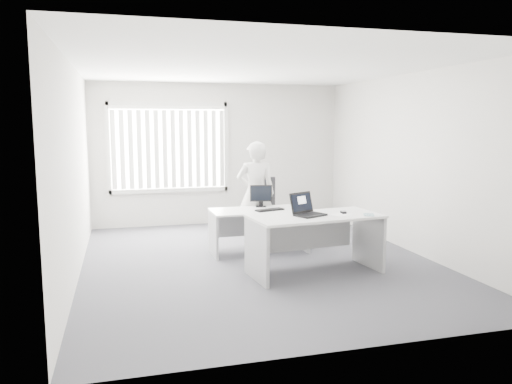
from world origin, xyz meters
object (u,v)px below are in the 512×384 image
object	(u,v)px
office_chair	(270,219)
person	(256,194)
desk_near	(315,231)
laptop	(310,205)
desk_far	(259,221)
monitor	(261,196)

from	to	relation	value
office_chair	person	distance (m)	0.81
desk_near	laptop	distance (m)	0.39
desk_near	office_chair	world-z (taller)	office_chair
desk_far	person	world-z (taller)	person
desk_near	desk_far	distance (m)	1.35
office_chair	monitor	xyz separation A→B (m)	(-0.37, -0.71, 0.53)
office_chair	monitor	size ratio (longest dim) A/B	3.00
desk_far	person	bearing A→B (deg)	79.81
desk_near	monitor	xyz separation A→B (m)	(-0.34, 1.51, 0.28)
office_chair	monitor	distance (m)	0.96
office_chair	desk_near	bearing A→B (deg)	-114.40
desk_far	office_chair	bearing A→B (deg)	62.55
desk_far	monitor	bearing A→B (deg)	66.18
laptop	monitor	distance (m)	1.56
office_chair	person	size ratio (longest dim) A/B	0.61
desk_far	monitor	size ratio (longest dim) A/B	4.26
office_chair	laptop	size ratio (longest dim) A/B	2.72
person	laptop	xyz separation A→B (m)	(0.27, -1.78, 0.09)
office_chair	laptop	bearing A→B (deg)	-116.62
desk_near	laptop	xyz separation A→B (m)	(-0.09, -0.03, 0.37)
desk_far	office_chair	world-z (taller)	office_chair
laptop	monitor	xyz separation A→B (m)	(-0.25, 1.54, -0.09)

